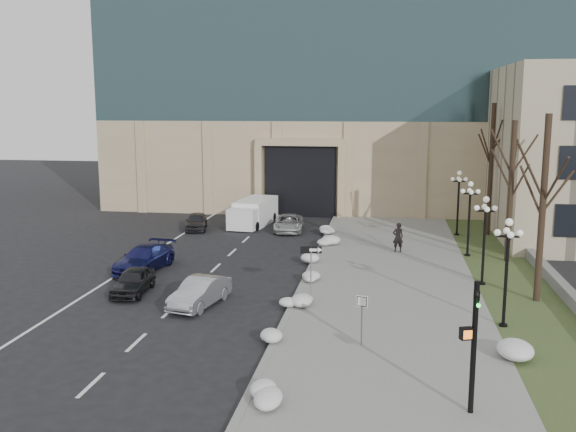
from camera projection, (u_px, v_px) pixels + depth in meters
name	position (u px, v px, depth m)	size (l,w,h in m)	color
ground	(289.00, 373.00, 22.72)	(160.00, 160.00, 0.00)	black
sidewalk	(389.00, 274.00, 35.80)	(9.00, 40.00, 0.12)	gray
curb	(309.00, 271.00, 36.48)	(0.30, 40.00, 0.14)	gray
grass_strip	(510.00, 279.00, 34.80)	(4.00, 40.00, 0.10)	#3C4A25
stone_wall	(541.00, 266.00, 36.39)	(0.50, 30.00, 0.70)	gray
office_tower	(337.00, 9.00, 62.25)	(40.00, 24.70, 36.00)	tan
car_a	(133.00, 281.00, 32.22)	(1.51, 3.76, 1.28)	black
car_b	(200.00, 292.00, 30.19)	(1.42, 4.06, 1.34)	#9EA0A5
car_c	(144.00, 258.00, 36.69)	(1.99, 4.89, 1.42)	#16184F
car_d	(289.00, 223.00, 48.04)	(2.06, 4.47, 1.24)	silver
car_e	(196.00, 221.00, 48.59)	(1.53, 3.81, 1.30)	#2C2C31
pedestrian	(398.00, 237.00, 40.74)	(0.69, 0.45, 1.88)	black
box_truck	(253.00, 213.00, 50.41)	(2.91, 6.50, 1.99)	white
one_way_sign	(315.00, 257.00, 30.17)	(1.06, 0.31, 2.83)	slate
keep_sign	(362.00, 310.00, 24.82)	(0.45, 0.14, 2.12)	slate
traffic_signal	(472.00, 350.00, 19.25)	(0.73, 0.96, 4.26)	black
snow_clump_a	(263.00, 397.00, 20.22)	(1.10, 1.60, 0.36)	white
snow_clump_b	(280.00, 335.00, 25.68)	(1.10, 1.60, 0.36)	white
snow_clump_c	(297.00, 302.00, 29.86)	(1.10, 1.60, 0.36)	white
snow_clump_d	(307.00, 275.00, 34.57)	(1.10, 1.60, 0.36)	white
snow_clump_e	(315.00, 259.00, 38.11)	(1.10, 1.60, 0.36)	white
snow_clump_f	(326.00, 243.00, 42.78)	(1.10, 1.60, 0.36)	white
snow_clump_g	(329.00, 231.00, 46.83)	(1.10, 1.60, 0.36)	white
snow_clump_h	(507.00, 350.00, 24.10)	(1.10, 1.60, 0.36)	white
lamppost_a	(507.00, 258.00, 26.76)	(1.18, 1.18, 4.76)	black
lamppost_b	(485.00, 229.00, 33.08)	(1.18, 1.18, 4.76)	black
lamppost_c	(470.00, 209.00, 39.41)	(1.18, 1.18, 4.76)	black
lamppost_d	(459.00, 194.00, 45.73)	(1.18, 1.18, 4.76)	black
tree_near	(544.00, 182.00, 29.84)	(3.20, 3.20, 9.00)	black
tree_mid	(512.00, 172.00, 37.68)	(3.20, 3.20, 8.50)	black
tree_far	(492.00, 151.00, 45.35)	(3.20, 3.20, 9.50)	black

